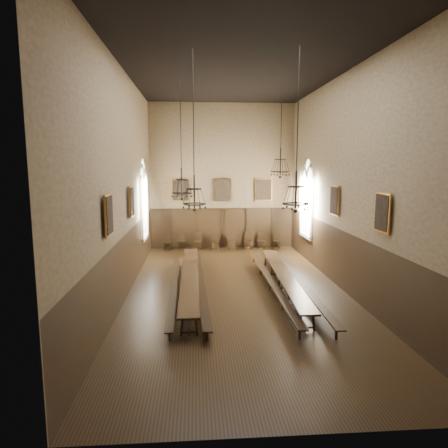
{
  "coord_description": "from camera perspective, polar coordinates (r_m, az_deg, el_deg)",
  "views": [
    {
      "loc": [
        -1.7,
        -15.98,
        5.24
      ],
      "look_at": [
        -0.43,
        1.5,
        2.64
      ],
      "focal_mm": 32.0,
      "sensor_mm": 36.0,
      "label": 1
    }
  ],
  "objects": [
    {
      "name": "portrait_back_0",
      "position": [
        24.92,
        -6.24,
        4.86
      ],
      "size": [
        1.1,
        0.12,
        1.4
      ],
      "color": "#A36A27",
      "rests_on": "wall_back"
    },
    {
      "name": "chair_7",
      "position": [
        25.53,
        7.51,
        -2.8
      ],
      "size": [
        0.48,
        0.48,
        0.96
      ],
      "rotation": [
        0.0,
        0.0,
        -0.15
      ],
      "color": "black",
      "rests_on": "floor"
    },
    {
      "name": "chair_5",
      "position": [
        25.26,
        3.42,
        -2.84
      ],
      "size": [
        0.53,
        0.53,
        1.0
      ],
      "rotation": [
        0.0,
        0.0,
        -0.23
      ],
      "color": "black",
      "rests_on": "floor"
    },
    {
      "name": "chair_3",
      "position": [
        25.01,
        -1.16,
        -2.97
      ],
      "size": [
        0.42,
        0.42,
        0.95
      ],
      "rotation": [
        0.0,
        0.0,
        -0.01
      ],
      "color": "black",
      "rests_on": "floor"
    },
    {
      "name": "wall_front",
      "position": [
        7.21,
        9.51,
        2.44
      ],
      "size": [
        9.0,
        0.02,
        9.0
      ],
      "primitive_type": "cube",
      "color": "#887753",
      "rests_on": "ground"
    },
    {
      "name": "chair_2",
      "position": [
        25.05,
        -3.73,
        -2.91
      ],
      "size": [
        0.55,
        0.55,
        1.04
      ],
      "rotation": [
        0.0,
        0.0,
        -0.24
      ],
      "color": "black",
      "rests_on": "floor"
    },
    {
      "name": "portrait_right_0",
      "position": [
        18.1,
        15.51,
        3.26
      ],
      "size": [
        0.12,
        1.0,
        1.3
      ],
      "color": "#A36A27",
      "rests_on": "wall_right"
    },
    {
      "name": "wall_back",
      "position": [
        25.06,
        -0.27,
        6.76
      ],
      "size": [
        9.0,
        0.02,
        9.0
      ],
      "primitive_type": "cube",
      "color": "#887753",
      "rests_on": "ground"
    },
    {
      "name": "chair_4",
      "position": [
        25.04,
        1.05,
        -2.93
      ],
      "size": [
        0.5,
        0.5,
        0.98
      ],
      "rotation": [
        0.0,
        0.0,
        0.17
      ],
      "color": "black",
      "rests_on": "floor"
    },
    {
      "name": "wall_right",
      "position": [
        17.16,
        17.15,
        5.61
      ],
      "size": [
        0.02,
        18.0,
        9.0
      ],
      "primitive_type": "cube",
      "color": "#887753",
      "rests_on": "ground"
    },
    {
      "name": "table_right",
      "position": [
        17.12,
        8.54,
        -8.22
      ],
      "size": [
        1.04,
        9.21,
        0.72
      ],
      "rotation": [
        0.0,
        0.0,
        -0.04
      ],
      "color": "black",
      "rests_on": "floor"
    },
    {
      "name": "portrait_left_1",
      "position": [
        12.86,
        -16.16,
        1.24
      ],
      "size": [
        0.12,
        1.0,
        1.3
      ],
      "color": "#A36A27",
      "rests_on": "wall_left"
    },
    {
      "name": "bench_left_outer",
      "position": [
        16.54,
        -7.15,
        -9.11
      ],
      "size": [
        0.46,
        9.38,
        0.42
      ],
      "rotation": [
        0.0,
        0.0,
        0.02
      ],
      "color": "black",
      "rests_on": "floor"
    },
    {
      "name": "window_left",
      "position": [
        21.73,
        -11.38,
        3.43
      ],
      "size": [
        0.2,
        2.2,
        4.6
      ],
      "primitive_type": null,
      "color": "white",
      "rests_on": "wall_left"
    },
    {
      "name": "portrait_right_1",
      "position": [
        13.97,
        21.69,
        1.52
      ],
      "size": [
        0.12,
        1.0,
        1.3
      ],
      "color": "#A36A27",
      "rests_on": "wall_right"
    },
    {
      "name": "bench_right_outer",
      "position": [
        17.32,
        10.62,
        -8.25
      ],
      "size": [
        0.58,
        10.62,
        0.48
      ],
      "rotation": [
        0.0,
        0.0,
        -0.02
      ],
      "color": "black",
      "rests_on": "floor"
    },
    {
      "name": "chair_0",
      "position": [
        25.14,
        -8.13,
        -3.02
      ],
      "size": [
        0.42,
        0.42,
        0.92
      ],
      "rotation": [
        0.0,
        0.0,
        -0.03
      ],
      "color": "black",
      "rests_on": "floor"
    },
    {
      "name": "table_left",
      "position": [
        16.9,
        -4.84,
        -8.28
      ],
      "size": [
        0.7,
        9.87,
        0.77
      ],
      "rotation": [
        0.0,
        0.0,
        0.0
      ],
      "color": "black",
      "rests_on": "floor"
    },
    {
      "name": "wall_left",
      "position": [
        16.24,
        -14.18,
        5.58
      ],
      "size": [
        0.02,
        18.0,
        9.0
      ],
      "primitive_type": "cube",
      "color": "#887753",
      "rests_on": "ground"
    },
    {
      "name": "portrait_back_1",
      "position": [
        24.97,
        -0.24,
        4.92
      ],
      "size": [
        1.1,
        0.12,
        1.4
      ],
      "color": "#A36A27",
      "rests_on": "wall_back"
    },
    {
      "name": "wainscot_panelling",
      "position": [
        16.56,
        1.87,
        -5.5
      ],
      "size": [
        9.0,
        18.0,
        2.5
      ],
      "primitive_type": null,
      "color": "black",
      "rests_on": "floor"
    },
    {
      "name": "bench_left_inner",
      "position": [
        16.78,
        -3.33,
        -8.72
      ],
      "size": [
        0.56,
        10.16,
        0.46
      ],
      "rotation": [
        0.0,
        0.0,
        0.03
      ],
      "color": "black",
      "rests_on": "floor"
    },
    {
      "name": "chandelier_front_left",
      "position": [
        13.74,
        -4.27,
        4.45
      ],
      "size": [
        0.8,
        0.8,
        5.23
      ],
      "color": "black",
      "rests_on": "ceiling"
    },
    {
      "name": "portrait_left_0",
      "position": [
        17.26,
        -13.09,
        3.11
      ],
      "size": [
        0.12,
        1.0,
        1.3
      ],
      "color": "#A36A27",
      "rests_on": "wall_left"
    },
    {
      "name": "chandelier_front_right",
      "position": [
        13.56,
        10.23,
        4.23
      ],
      "size": [
        0.89,
        0.89,
        5.21
      ],
      "color": "black",
      "rests_on": "ceiling"
    },
    {
      "name": "window_right",
      "position": [
        22.41,
        11.75,
        3.57
      ],
      "size": [
        0.2,
        2.2,
        4.6
      ],
      "primitive_type": null,
      "color": "white",
      "rests_on": "wall_right"
    },
    {
      "name": "portrait_back_2",
      "position": [
        25.28,
        5.67,
        4.92
      ],
      "size": [
        1.1,
        0.12,
        1.4
      ],
      "color": "#A36A27",
      "rests_on": "wall_back"
    },
    {
      "name": "ceiling",
      "position": [
        16.51,
        2.01,
        21.65
      ],
      "size": [
        9.0,
        18.0,
        0.02
      ],
      "primitive_type": "cube",
      "color": "black",
      "rests_on": "ground"
    },
    {
      "name": "chandelier_back_left",
      "position": [
        18.5,
        -6.07,
        5.36
      ],
      "size": [
        0.95,
        0.95,
        5.22
      ],
      "color": "black",
      "rests_on": "ceiling"
    },
    {
      "name": "bench_right_inner",
      "position": [
        17.15,
        6.6,
        -8.34
      ],
      "size": [
        0.35,
        10.6,
        0.48
      ],
      "rotation": [
        0.0,
        0.0,
        -0.0
      ],
      "color": "black",
      "rests_on": "floor"
    },
    {
      "name": "chair_6",
      "position": [
        25.31,
        5.33,
        -2.83
      ],
      "size": [
        0.54,
        0.54,
        1.01
      ],
      "rotation": [
        0.0,
        0.0,
        -0.25
      ],
      "color": "black",
      "rests_on": "floor"
    },
    {
      "name": "chair_1",
      "position": [
        25.06,
        -6.1,
        -2.99
      ],
      "size": [
        0.48,
        0.48,
        0.96
      ],
      "rotation": [
        0.0,
        0.0,
        -0.14
      ],
      "color": "black",
      "rests_on": "floor"
    },
    {
      "name": "chandelier_back_right",
      "position": [
        19.16,
        8.06,
        8.2
      ],
      "size": [
        0.9,
        0.9,
        4.25
      ],
      "color": "black",
      "rests_on": "ceiling"
    },
    {
      "name": "floor",
      "position": [
        16.91,
        1.85,
        -9.65
      ],
      "size": [
        9.0,
        18.0,
        0.02
      ],
      "primitive_type": "cube",
      "color": "black",
      "rests_on": "ground"
    }
  ]
}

